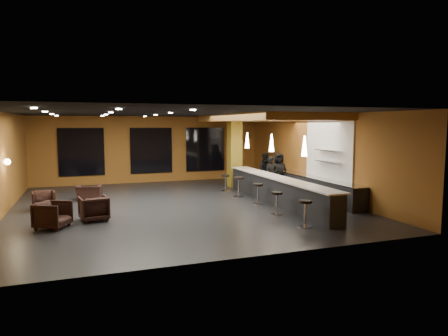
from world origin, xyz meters
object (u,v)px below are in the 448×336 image
object	(u,v)px
bar_counter	(277,191)
armchair_b	(94,208)
prep_counter	(314,188)
bar_stool_2	(258,191)
pendant_0	(304,146)
staff_b	(266,170)
column	(235,151)
armchair_c	(44,201)
pendant_1	(272,143)
staff_c	(279,172)
armchair_d	(90,192)
bar_stool_4	(225,181)
pendant_2	(247,140)
staff_a	(271,175)
armchair_a	(53,215)
bar_stool_3	(239,184)
bar_stool_0	(305,210)
bar_stool_1	(277,200)

from	to	relation	value
bar_counter	armchair_b	xyz separation A→B (m)	(-6.80, -0.54, -0.11)
prep_counter	bar_stool_2	xyz separation A→B (m)	(-2.74, -0.39, 0.08)
pendant_0	staff_b	world-z (taller)	pendant_0
column	pendant_0	distance (m)	6.63
armchair_c	pendant_1	bearing A→B (deg)	-17.27
staff_c	armchair_b	bearing A→B (deg)	-152.81
armchair_d	bar_stool_4	bearing A→B (deg)	-168.11
pendant_2	staff_a	world-z (taller)	pendant_2
column	pendant_2	world-z (taller)	column
prep_counter	staff_b	bearing A→B (deg)	102.74
armchair_c	column	bearing A→B (deg)	9.70
column	armchair_a	xyz separation A→B (m)	(-7.98, -5.74, -1.35)
armchair_a	armchair_c	distance (m)	2.90
pendant_0	bar_stool_3	world-z (taller)	pendant_0
pendant_2	staff_c	xyz separation A→B (m)	(1.47, -0.29, -1.46)
prep_counter	bar_stool_3	bearing A→B (deg)	156.51
pendant_2	armchair_c	distance (m)	8.80
pendant_0	bar_stool_0	world-z (taller)	pendant_0
column	staff_b	xyz separation A→B (m)	(1.28, -0.92, -0.89)
staff_b	armchair_d	xyz separation A→B (m)	(-8.16, -0.49, -0.55)
pendant_1	armchair_d	size ratio (longest dim) A/B	0.73
armchair_b	armchair_c	xyz separation A→B (m)	(-1.67, 2.26, -0.05)
staff_a	prep_counter	bearing A→B (deg)	-51.71
column	bar_stool_4	distance (m)	2.02
bar_stool_3	column	bearing A→B (deg)	72.40
armchair_c	bar_stool_2	size ratio (longest dim) A/B	0.95
staff_a	armchair_d	distance (m)	7.82
pendant_0	armchair_b	world-z (taller)	pendant_0
pendant_2	armchair_c	size ratio (longest dim) A/B	0.92
armchair_c	bar_stool_1	xyz separation A→B (m)	(7.57, -3.49, 0.16)
staff_b	armchair_a	xyz separation A→B (m)	(-9.26, -4.81, -0.46)
staff_c	bar_stool_0	distance (m)	6.66
armchair_c	bar_stool_0	bearing A→B (deg)	-43.59
column	bar_counter	bearing A→B (deg)	-90.00
staff_a	bar_stool_4	distance (m)	2.13
armchair_a	bar_stool_4	world-z (taller)	armchair_a
bar_counter	armchair_c	size ratio (longest dim) A/B	10.56
staff_a	bar_stool_0	bearing A→B (deg)	-101.43
bar_stool_1	bar_stool_0	bearing A→B (deg)	-87.94
staff_a	staff_c	world-z (taller)	staff_c
staff_c	bar_stool_2	distance (m)	3.44
staff_c	prep_counter	bearing A→B (deg)	-70.84
bar_stool_0	bar_stool_2	world-z (taller)	bar_stool_0
staff_a	armchair_a	bearing A→B (deg)	-154.09
bar_stool_1	bar_stool_2	size ratio (longest dim) A/B	0.99
column	bar_stool_2	bearing A→B (deg)	-99.40
column	pendant_1	bearing A→B (deg)	-90.00
staff_b	bar_stool_2	xyz separation A→B (m)	(-2.02, -3.56, -0.35)
staff_b	armchair_d	bearing A→B (deg)	-162.56
armchair_d	pendant_0	bearing A→B (deg)	153.56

